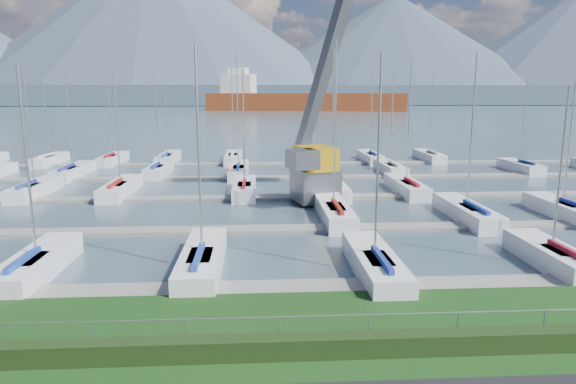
{
  "coord_description": "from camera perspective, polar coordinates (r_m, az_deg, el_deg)",
  "views": [
    {
      "loc": [
        -1.65,
        -15.66,
        8.46
      ],
      "look_at": [
        0.0,
        12.0,
        3.0
      ],
      "focal_mm": 32.0,
      "sensor_mm": 36.0,
      "label": 1
    }
  ],
  "objects": [
    {
      "name": "water",
      "position": [
        275.8,
        -3.11,
        9.3
      ],
      "size": [
        800.0,
        540.0,
        0.2
      ],
      "primitive_type": "cube",
      "color": "#435863"
    },
    {
      "name": "hedge",
      "position": [
        17.36,
        2.54,
        -16.72
      ],
      "size": [
        80.0,
        0.7,
        0.7
      ],
      "primitive_type": "cube",
      "color": "black",
      "rests_on": "grass"
    },
    {
      "name": "fence",
      "position": [
        17.34,
        2.43,
        -13.62
      ],
      "size": [
        80.0,
        0.04,
        0.04
      ],
      "primitive_type": "cylinder",
      "rotation": [
        0.0,
        1.57,
        0.0
      ],
      "color": "#909398",
      "rests_on": "grass"
    },
    {
      "name": "foothill",
      "position": [
        345.67,
        -3.19,
        10.73
      ],
      "size": [
        900.0,
        80.0,
        12.0
      ],
      "primitive_type": "cube",
      "color": "#445564",
      "rests_on": "water"
    },
    {
      "name": "mountains",
      "position": [
        422.11,
        -2.27,
        16.34
      ],
      "size": [
        1190.0,
        360.0,
        115.0
      ],
      "color": "#4A576C",
      "rests_on": "water"
    },
    {
      "name": "docks",
      "position": [
        42.58,
        -1.12,
        -0.61
      ],
      "size": [
        90.0,
        41.6,
        0.25
      ],
      "color": "gray",
      "rests_on": "water"
    },
    {
      "name": "crane",
      "position": [
        41.35,
        3.53,
        6.79
      ],
      "size": [
        7.17,
        13.09,
        22.35
      ],
      "rotation": [
        0.0,
        0.0,
        0.28
      ],
      "color": "#5A5C62",
      "rests_on": "water"
    },
    {
      "name": "cargo_ship_mid",
      "position": [
        238.2,
        0.95,
        10.0
      ],
      "size": [
        91.14,
        34.93,
        21.5
      ],
      "rotation": [
        0.0,
        0.0,
        -0.19
      ],
      "color": "brown",
      "rests_on": "water"
    },
    {
      "name": "sailboat_fleet",
      "position": [
        44.89,
        -6.26,
        7.17
      ],
      "size": [
        75.93,
        49.7,
        13.18
      ],
      "color": "silver",
      "rests_on": "water"
    }
  ]
}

